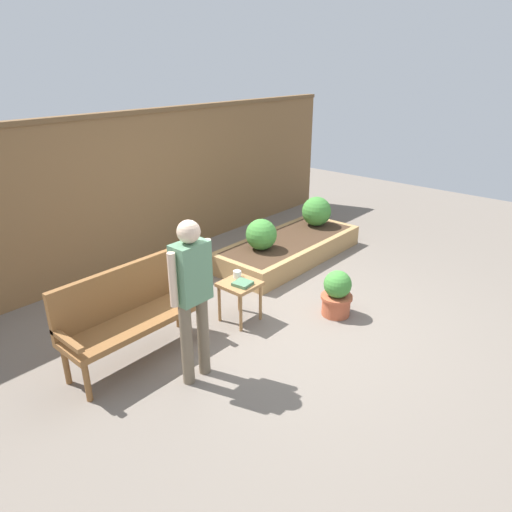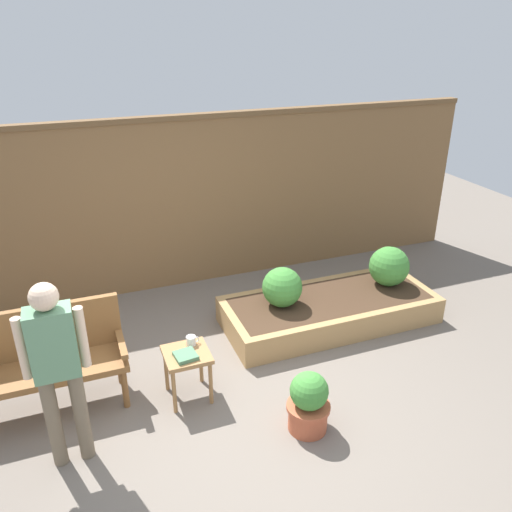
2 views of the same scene
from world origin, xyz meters
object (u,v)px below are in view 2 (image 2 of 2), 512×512
Objects in this scene: potted_boxwood at (309,403)px; person_by_bench at (56,361)px; cup_on_table at (191,341)px; garden_bench at (38,354)px; shrub_near_bench at (282,287)px; book_on_table at (186,356)px; shrub_far_corner at (389,266)px; side_table at (187,360)px.

potted_boxwood is 0.36× the size of person_by_bench.
person_by_bench is (-1.10, -0.50, 0.41)m from cup_on_table.
potted_boxwood is at bearing -28.24° from garden_bench.
shrub_near_bench reaches higher than cup_on_table.
book_on_table is 2.76m from shrub_far_corner.
cup_on_table is at bearing 24.60° from person_by_bench.
shrub_far_corner reaches higher than side_table.
book_on_table is 0.12× the size of person_by_bench.
garden_bench reaches higher than potted_boxwood.
side_table is at bearing -125.02° from cup_on_table.
shrub_far_corner is (3.83, 0.41, -0.01)m from garden_bench.
cup_on_table is 0.08× the size of person_by_bench.
garden_bench is 3.00× the size of side_table.
shrub_far_corner is at bearing 0.00° from shrub_near_bench.
shrub_near_bench is 0.28× the size of person_by_bench.
book_on_table is at bearing -18.93° from garden_bench.
book_on_table is at bearing -109.25° from side_table.
shrub_far_corner is (2.61, 0.75, 0.14)m from side_table.
potted_boxwood is 2.35m from shrub_far_corner.
shrub_near_bench is at bearing 9.43° from garden_bench.
side_table is 1.03× the size of shrub_far_corner.
garden_bench reaches higher than shrub_far_corner.
garden_bench is at bearing 154.00° from book_on_table.
side_table is 0.12m from book_on_table.
book_on_table is at bearing 18.28° from person_by_bench.
potted_boxwood is 2.01m from person_by_bench.
garden_bench reaches higher than shrub_near_bench.
potted_boxwood is at bearing -42.30° from side_table.
garden_bench is 2.34m from potted_boxwood.
garden_bench is at bearing 164.29° from side_table.
shrub_far_corner is at bearing 16.04° from side_table.
potted_boxwood is (0.76, -0.87, -0.25)m from cup_on_table.
garden_bench reaches higher than cup_on_table.
book_on_table is 1.52m from shrub_near_bench.
side_table is at bearing 21.20° from person_by_bench.
side_table is at bearing -163.96° from shrub_far_corner.
shrub_far_corner reaches higher than shrub_near_bench.
person_by_bench is at bearing -153.22° from shrub_near_bench.
shrub_near_bench reaches higher than book_on_table.
person_by_bench is (-3.64, -1.15, 0.40)m from shrub_far_corner.
side_table is at bearing 137.70° from potted_boxwood.
shrub_far_corner is at bearing 14.26° from cup_on_table.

